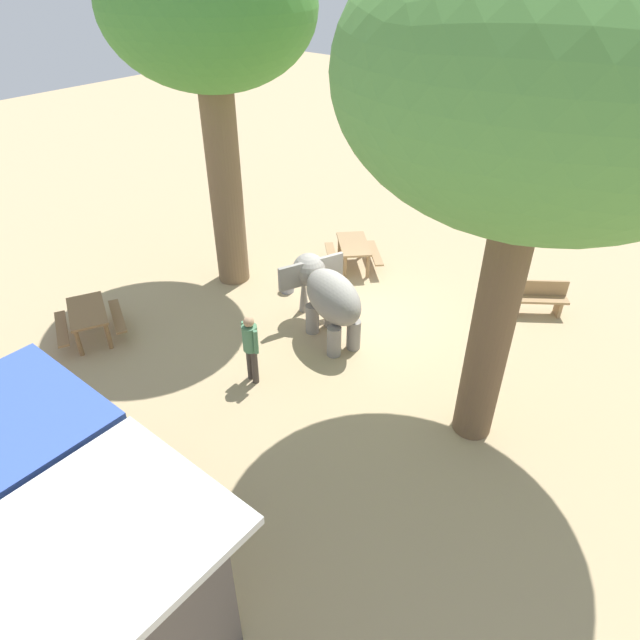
{
  "coord_description": "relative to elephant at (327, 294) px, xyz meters",
  "views": [
    {
      "loc": [
        -6.45,
        9.45,
        7.8
      ],
      "look_at": [
        -0.0,
        1.54,
        0.8
      ],
      "focal_mm": 31.09,
      "sensor_mm": 36.0,
      "label": 1
    }
  ],
  "objects": [
    {
      "name": "ground_plane",
      "position": [
        -0.24,
        -0.98,
        -1.12
      ],
      "size": [
        60.0,
        60.0,
        0.0
      ],
      "primitive_type": "plane",
      "color": "tan"
    },
    {
      "name": "elephant",
      "position": [
        0.0,
        0.0,
        0.0
      ],
      "size": [
        2.51,
        1.97,
        1.75
      ],
      "rotation": [
        0.0,
        0.0,
        5.9
      ],
      "color": "gray",
      "rests_on": "ground_plane"
    },
    {
      "name": "person_handler",
      "position": [
        0.17,
        2.32,
        -0.17
      ],
      "size": [
        0.5,
        0.32,
        1.62
      ],
      "rotation": [
        0.0,
        0.0,
        -1.76
      ],
      "color": "#3F3833",
      "rests_on": "ground_plane"
    },
    {
      "name": "shade_tree_main",
      "position": [
        -4.1,
        0.65,
        5.17
      ],
      "size": [
        5.83,
        5.35,
        8.43
      ],
      "color": "brown",
      "rests_on": "ground_plane"
    },
    {
      "name": "shade_tree_secondary",
      "position": [
        3.69,
        -0.46,
        5.37
      ],
      "size": [
        4.92,
        4.51,
        8.41
      ],
      "color": "brown",
      "rests_on": "ground_plane"
    },
    {
      "name": "wooden_bench",
      "position": [
        -3.52,
        -4.04,
        -0.65
      ],
      "size": [
        1.37,
        1.15,
        0.88
      ],
      "rotation": [
        0.0,
        0.0,
        0.63
      ],
      "color": "#9E7A51",
      "rests_on": "ground_plane"
    },
    {
      "name": "picnic_table_near",
      "position": [
        1.46,
        -3.03,
        -0.53
      ],
      "size": [
        2.11,
        2.11,
        0.78
      ],
      "rotation": [
        0.0,
        0.0,
        2.35
      ],
      "color": "#9E7A51",
      "rests_on": "ground_plane"
    },
    {
      "name": "picnic_table_far",
      "position": [
        4.21,
        3.62,
        -0.53
      ],
      "size": [
        2.0,
        1.99,
        0.78
      ],
      "rotation": [
        0.0,
        0.0,
        2.69
      ],
      "color": "olive",
      "rests_on": "ground_plane"
    },
    {
      "name": "market_stall_white",
      "position": [
        -2.53,
        7.15,
        0.02
      ],
      "size": [
        2.5,
        2.5,
        2.52
      ],
      "color": "#59514C",
      "rests_on": "ground_plane"
    },
    {
      "name": "market_stall_blue",
      "position": [
        0.07,
        7.15,
        0.02
      ],
      "size": [
        2.5,
        2.5,
        2.52
      ],
      "color": "#59514C",
      "rests_on": "ground_plane"
    },
    {
      "name": "feed_bucket",
      "position": [
        2.05,
        -0.86,
        -0.96
      ],
      "size": [
        0.36,
        0.36,
        0.32
      ],
      "primitive_type": "cylinder",
      "color": "gray",
      "rests_on": "ground_plane"
    }
  ]
}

